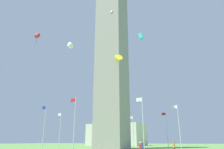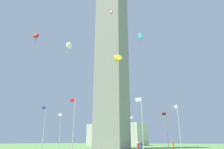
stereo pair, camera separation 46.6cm
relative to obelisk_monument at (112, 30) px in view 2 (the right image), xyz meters
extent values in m
plane|color=#609347|center=(0.00, 0.00, -30.82)|extent=(260.00, 260.00, 0.00)
cube|color=gray|center=(0.00, 0.00, -3.70)|extent=(6.78, 6.78, 54.25)
cylinder|color=silver|center=(15.17, 0.00, -26.30)|extent=(0.14, 0.14, 9.04)
cube|color=white|center=(15.72, 0.00, -22.23)|extent=(1.00, 0.03, 0.64)
cylinder|color=silver|center=(10.73, 10.73, -26.30)|extent=(0.14, 0.14, 9.04)
cube|color=#1E2D99|center=(11.28, 10.73, -22.23)|extent=(1.00, 0.03, 0.64)
cylinder|color=silver|center=(0.00, 15.17, -26.30)|extent=(0.14, 0.14, 9.04)
cube|color=red|center=(0.55, 15.17, -22.23)|extent=(1.00, 0.03, 0.64)
cylinder|color=silver|center=(-10.73, 10.73, -26.30)|extent=(0.14, 0.14, 9.04)
cube|color=white|center=(-10.18, 10.73, -22.23)|extent=(1.00, 0.03, 0.64)
cylinder|color=silver|center=(-15.17, 0.00, -26.30)|extent=(0.14, 0.14, 9.04)
cube|color=white|center=(-14.62, 0.00, -22.23)|extent=(1.00, 0.03, 0.64)
cylinder|color=silver|center=(-10.73, -10.73, -26.30)|extent=(0.14, 0.14, 9.04)
cube|color=red|center=(-10.18, -10.73, -22.23)|extent=(1.00, 0.03, 0.64)
cylinder|color=silver|center=(0.00, -15.17, -26.30)|extent=(0.14, 0.14, 9.04)
cube|color=white|center=(0.55, -15.17, -22.23)|extent=(1.00, 0.03, 0.64)
cylinder|color=silver|center=(10.73, -10.73, -26.30)|extent=(0.14, 0.14, 9.04)
cube|color=#1E2D99|center=(11.28, -10.73, -22.23)|extent=(1.00, 0.03, 0.64)
cylinder|color=#3851B2|center=(-12.53, 17.73, -29.71)|extent=(0.32, 0.32, 0.62)
sphere|color=#936B4C|center=(-12.53, 17.73, -29.29)|extent=(0.24, 0.24, 0.24)
cylinder|color=orange|center=(-15.85, 13.46, -29.68)|extent=(0.32, 0.32, 0.69)
sphere|color=#936B4C|center=(-15.85, 13.46, -29.21)|extent=(0.24, 0.24, 0.24)
cylinder|color=red|center=(-13.30, 21.06, -29.73)|extent=(0.32, 0.32, 0.59)
sphere|color=beige|center=(-13.30, 21.06, -29.31)|extent=(0.24, 0.24, 0.24)
cone|color=yellow|center=(-6.73, 11.93, -14.58)|extent=(2.50, 2.56, 2.07)
cylinder|color=#A4921C|center=(-6.73, 11.93, -15.85)|extent=(0.04, 0.04, 1.89)
cone|color=white|center=(-2.75, 21.70, -15.19)|extent=(1.06, 1.35, 1.33)
cylinder|color=#A7A7A7|center=(-2.75, 21.70, -15.98)|extent=(0.04, 0.04, 1.20)
cube|color=pink|center=(-3.92, 8.57, -0.97)|extent=(0.43, 0.69, 0.85)
cylinder|color=#A44A79|center=(-3.92, 8.57, -1.63)|extent=(0.04, 0.04, 0.99)
cube|color=#33C6D1|center=(-9.95, 6.66, -7.66)|extent=(1.00, 0.69, 1.36)
cylinder|color=teal|center=(-9.95, 6.66, -8.74)|extent=(0.04, 0.04, 1.63)
cube|color=red|center=(0.50, 25.08, -14.34)|extent=(0.62, 0.92, 0.92)
cylinder|color=maroon|center=(0.50, 25.08, -15.06)|extent=(0.04, 0.04, 1.08)
cube|color=beige|center=(16.54, -41.13, -26.41)|extent=(23.03, 15.89, 8.83)
camera|label=1|loc=(-20.64, 44.48, -29.18)|focal=32.51mm
camera|label=2|loc=(-21.06, 44.28, -29.18)|focal=32.51mm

